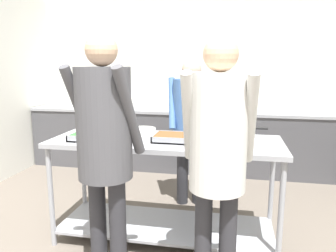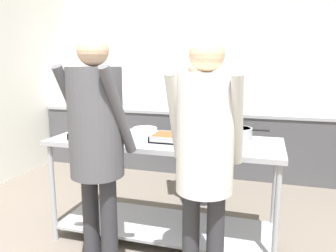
{
  "view_description": "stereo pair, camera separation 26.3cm",
  "coord_description": "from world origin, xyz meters",
  "px_view_note": "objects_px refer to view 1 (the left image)",
  "views": [
    {
      "loc": [
        0.57,
        -1.04,
        1.57
      ],
      "look_at": [
        0.0,
        1.76,
        1.03
      ],
      "focal_mm": 35.0,
      "sensor_mm": 36.0,
      "label": 1
    },
    {
      "loc": [
        0.82,
        -0.97,
        1.57
      ],
      "look_at": [
        0.0,
        1.76,
        1.03
      ],
      "focal_mm": 35.0,
      "sensor_mm": 36.0,
      "label": 2
    }
  ],
  "objects_px": {
    "serving_tray_vegetables": "(96,136)",
    "cook_behind_counter": "(191,118)",
    "guest_serving_right": "(105,137)",
    "guest_serving_left": "(218,146)",
    "plate_stack": "(143,131)",
    "sauce_pan": "(237,131)",
    "serving_tray_roast": "(181,138)"
  },
  "relations": [
    {
      "from": "serving_tray_vegetables",
      "to": "cook_behind_counter",
      "type": "bearing_deg",
      "value": 52.6
    },
    {
      "from": "guest_serving_right",
      "to": "guest_serving_left",
      "type": "bearing_deg",
      "value": -2.18
    },
    {
      "from": "plate_stack",
      "to": "guest_serving_right",
      "type": "bearing_deg",
      "value": -91.99
    },
    {
      "from": "plate_stack",
      "to": "guest_serving_right",
      "type": "height_order",
      "value": "guest_serving_right"
    },
    {
      "from": "serving_tray_vegetables",
      "to": "cook_behind_counter",
      "type": "relative_size",
      "value": 0.25
    },
    {
      "from": "sauce_pan",
      "to": "guest_serving_left",
      "type": "relative_size",
      "value": 0.22
    },
    {
      "from": "plate_stack",
      "to": "guest_serving_left",
      "type": "relative_size",
      "value": 0.14
    },
    {
      "from": "serving_tray_roast",
      "to": "guest_serving_right",
      "type": "xyz_separation_m",
      "value": [
        -0.42,
        -0.67,
        0.14
      ]
    },
    {
      "from": "sauce_pan",
      "to": "guest_serving_right",
      "type": "distance_m",
      "value": 1.26
    },
    {
      "from": "sauce_pan",
      "to": "guest_serving_left",
      "type": "bearing_deg",
      "value": -97.73
    },
    {
      "from": "serving_tray_roast",
      "to": "guest_serving_right",
      "type": "relative_size",
      "value": 0.27
    },
    {
      "from": "serving_tray_vegetables",
      "to": "guest_serving_left",
      "type": "xyz_separation_m",
      "value": [
        1.08,
        -0.61,
        0.12
      ]
    },
    {
      "from": "plate_stack",
      "to": "guest_serving_right",
      "type": "relative_size",
      "value": 0.13
    },
    {
      "from": "serving_tray_roast",
      "to": "guest_serving_left",
      "type": "height_order",
      "value": "guest_serving_left"
    },
    {
      "from": "guest_serving_right",
      "to": "cook_behind_counter",
      "type": "xyz_separation_m",
      "value": [
        0.39,
        1.5,
        -0.1
      ]
    },
    {
      "from": "plate_stack",
      "to": "sauce_pan",
      "type": "bearing_deg",
      "value": 3.0
    },
    {
      "from": "plate_stack",
      "to": "sauce_pan",
      "type": "distance_m",
      "value": 0.85
    },
    {
      "from": "serving_tray_vegetables",
      "to": "serving_tray_roast",
      "type": "distance_m",
      "value": 0.74
    },
    {
      "from": "serving_tray_roast",
      "to": "guest_serving_left",
      "type": "distance_m",
      "value": 0.78
    },
    {
      "from": "guest_serving_right",
      "to": "cook_behind_counter",
      "type": "distance_m",
      "value": 1.56
    },
    {
      "from": "plate_stack",
      "to": "serving_tray_vegetables",
      "type": "bearing_deg",
      "value": -141.96
    },
    {
      "from": "plate_stack",
      "to": "serving_tray_roast",
      "type": "height_order",
      "value": "plate_stack"
    },
    {
      "from": "serving_tray_vegetables",
      "to": "cook_behind_counter",
      "type": "distance_m",
      "value": 1.17
    },
    {
      "from": "sauce_pan",
      "to": "cook_behind_counter",
      "type": "distance_m",
      "value": 0.78
    },
    {
      "from": "sauce_pan",
      "to": "cook_behind_counter",
      "type": "xyz_separation_m",
      "value": [
        -0.49,
        0.61,
        0.01
      ]
    },
    {
      "from": "serving_tray_vegetables",
      "to": "cook_behind_counter",
      "type": "xyz_separation_m",
      "value": [
        0.71,
        0.93,
        0.04
      ]
    },
    {
      "from": "serving_tray_roast",
      "to": "serving_tray_vegetables",
      "type": "bearing_deg",
      "value": -173.15
    },
    {
      "from": "serving_tray_vegetables",
      "to": "plate_stack",
      "type": "height_order",
      "value": "plate_stack"
    },
    {
      "from": "guest_serving_right",
      "to": "cook_behind_counter",
      "type": "relative_size",
      "value": 1.09
    },
    {
      "from": "plate_stack",
      "to": "guest_serving_left",
      "type": "distance_m",
      "value": 1.15
    },
    {
      "from": "serving_tray_vegetables",
      "to": "serving_tray_roast",
      "type": "bearing_deg",
      "value": 6.85
    },
    {
      "from": "guest_serving_left",
      "to": "cook_behind_counter",
      "type": "height_order",
      "value": "guest_serving_left"
    }
  ]
}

